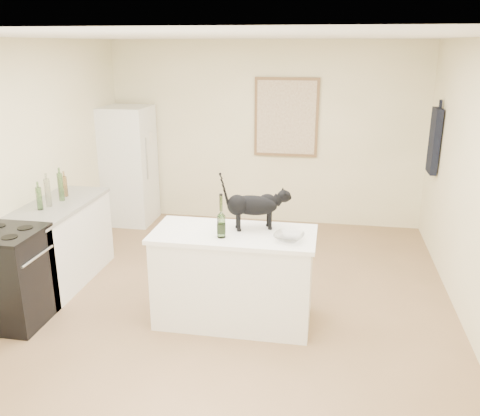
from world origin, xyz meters
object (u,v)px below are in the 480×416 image
object	(u,v)px
stove	(11,279)
glass_bowl	(289,237)
fridge	(128,166)
black_cat	(253,208)
wine_bottle	(221,218)

from	to	relation	value
stove	glass_bowl	bearing A→B (deg)	6.29
fridge	glass_bowl	bearing A→B (deg)	-46.12
stove	glass_bowl	size ratio (longest dim) A/B	3.48
stove	fridge	distance (m)	2.98
stove	glass_bowl	world-z (taller)	glass_bowl
black_cat	wine_bottle	xyz separation A→B (m)	(-0.24, -0.27, -0.03)
black_cat	fridge	bearing A→B (deg)	112.91
wine_bottle	glass_bowl	world-z (taller)	wine_bottle
stove	black_cat	distance (m)	2.36
fridge	wine_bottle	xyz separation A→B (m)	(1.97, -2.69, 0.23)
black_cat	stove	bearing A→B (deg)	173.97
black_cat	glass_bowl	world-z (taller)	black_cat
stove	black_cat	size ratio (longest dim) A/B	1.54
wine_bottle	glass_bowl	bearing A→B (deg)	2.36
fridge	black_cat	bearing A→B (deg)	-47.71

